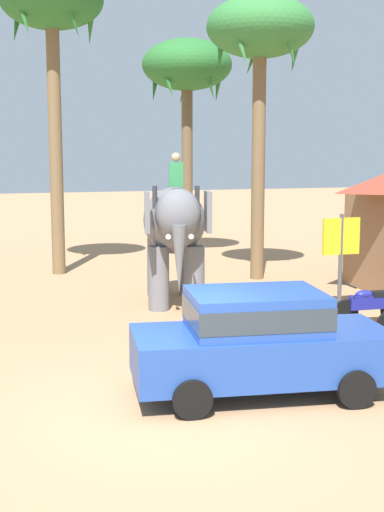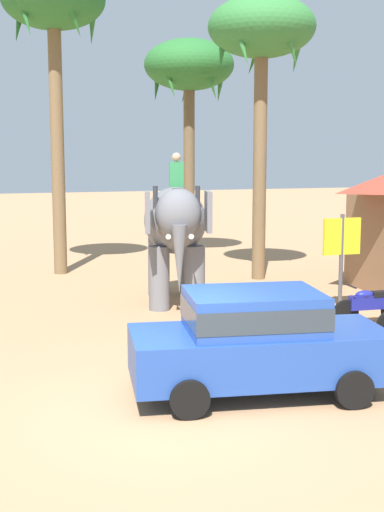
% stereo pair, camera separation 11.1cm
% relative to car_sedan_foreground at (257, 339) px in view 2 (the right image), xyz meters
% --- Properties ---
extents(ground_plane, '(120.00, 120.00, 0.00)m').
position_rel_car_sedan_foreground_xyz_m(ground_plane, '(-1.48, -0.34, -0.93)').
color(ground_plane, tan).
extents(car_sedan_foreground, '(4.32, 2.36, 1.70)m').
position_rel_car_sedan_foreground_xyz_m(car_sedan_foreground, '(0.00, 0.00, 0.00)').
color(car_sedan_foreground, '#23479E').
rests_on(car_sedan_foreground, ground).
extents(elephant_with_mahout, '(2.40, 4.02, 3.88)m').
position_rel_car_sedan_foreground_xyz_m(elephant_with_mahout, '(0.80, 6.96, 1.06)').
color(elephant_with_mahout, slate).
rests_on(elephant_with_mahout, ground).
extents(motorcycle_end_of_row, '(1.80, 0.55, 0.94)m').
position_rel_car_sedan_foreground_xyz_m(motorcycle_end_of_row, '(4.33, 3.43, -0.46)').
color(motorcycle_end_of_row, black).
rests_on(motorcycle_end_of_row, ground).
extents(palm_tree_near_hut, '(3.20, 3.20, 9.45)m').
position_rel_car_sedan_foreground_xyz_m(palm_tree_near_hut, '(-1.38, 12.55, 7.28)').
color(palm_tree_near_hut, brown).
rests_on(palm_tree_near_hut, ground).
extents(palm_tree_left_of_road, '(3.20, 3.20, 8.47)m').
position_rel_car_sedan_foreground_xyz_m(palm_tree_left_of_road, '(4.31, 9.62, 6.38)').
color(palm_tree_left_of_road, brown).
rests_on(palm_tree_left_of_road, ground).
extents(palm_tree_far_back, '(3.20, 3.20, 7.87)m').
position_rel_car_sedan_foreground_xyz_m(palm_tree_far_back, '(3.55, 14.14, 5.83)').
color(palm_tree_far_back, brown).
rests_on(palm_tree_far_back, ground).
extents(signboard_yellow, '(1.00, 0.10, 2.40)m').
position_rel_car_sedan_foreground_xyz_m(signboard_yellow, '(4.44, 4.93, 0.76)').
color(signboard_yellow, '#4C4C51').
rests_on(signboard_yellow, ground).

